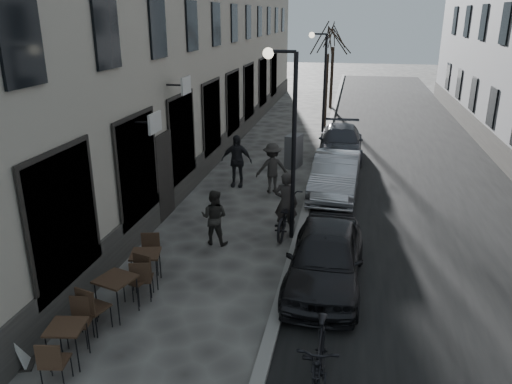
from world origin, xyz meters
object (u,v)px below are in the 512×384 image
(bicycle, at_px, (286,215))
(sign_board, at_px, (21,344))
(streetlamp_near, at_px, (288,125))
(car_far, at_px, (341,142))
(tree_far, at_px, (334,34))
(car_mid, at_px, (335,175))
(streetlamp_far, at_px, (321,74))
(utility_cabinet, at_px, (294,151))
(bistro_set_b, at_px, (117,292))
(moped, at_px, (319,365))
(pedestrian_mid, at_px, (272,168))
(pedestrian_far, at_px, (237,161))
(pedestrian_near, at_px, (214,217))
(car_near, at_px, (325,257))
(tree_near, at_px, (328,39))
(bistro_set_a, at_px, (68,340))
(bistro_set_c, at_px, (146,265))

(bicycle, bearing_deg, sign_board, 63.39)
(streetlamp_near, bearing_deg, car_far, 82.31)
(tree_far, distance_m, car_mid, 17.71)
(streetlamp_far, height_order, tree_far, tree_far)
(utility_cabinet, height_order, car_far, utility_cabinet)
(bistro_set_b, bearing_deg, moped, -4.52)
(pedestrian_mid, distance_m, car_mid, 2.17)
(pedestrian_far, bearing_deg, moped, -70.54)
(pedestrian_near, bearing_deg, car_near, 156.50)
(streetlamp_near, height_order, car_mid, streetlamp_near)
(sign_board, height_order, pedestrian_near, pedestrian_near)
(tree_far, distance_m, bicycle, 21.14)
(streetlamp_far, xyz_separation_m, car_far, (1.17, -3.32, -2.50))
(tree_near, height_order, tree_far, same)
(streetlamp_far, relative_size, sign_board, 5.36)
(utility_cabinet, xyz_separation_m, bicycle, (0.59, -6.55, -0.11))
(utility_cabinet, xyz_separation_m, car_far, (1.80, 1.86, -0.00))
(tree_far, height_order, pedestrian_near, tree_far)
(streetlamp_far, distance_m, bicycle, 12.02)
(bistro_set_b, bearing_deg, bistro_set_a, -79.59)
(bistro_set_c, relative_size, sign_board, 1.73)
(bistro_set_b, xyz_separation_m, pedestrian_mid, (1.87, 8.09, 0.36))
(car_far, bearing_deg, bistro_set_b, -107.82)
(bistro_set_a, bearing_deg, car_far, 64.52)
(streetlamp_far, relative_size, pedestrian_near, 3.36)
(bistro_set_a, xyz_separation_m, bistro_set_c, (0.27, 2.84, 0.02))
(bistro_set_c, height_order, bicycle, bicycle)
(sign_board, bearing_deg, bicycle, 38.81)
(bistro_set_a, relative_size, pedestrian_near, 1.03)
(tree_far, xyz_separation_m, car_near, (1.17, -23.43, -3.96))
(bicycle, bearing_deg, bistro_set_c, 55.73)
(pedestrian_near, height_order, car_mid, pedestrian_near)
(tree_far, xyz_separation_m, pedestrian_far, (-2.41, -16.99, -3.72))
(bicycle, bearing_deg, moped, 106.39)
(bistro_set_c, distance_m, moped, 5.03)
(sign_board, bearing_deg, streetlamp_near, 37.50)
(pedestrian_mid, height_order, car_near, pedestrian_mid)
(pedestrian_far, bearing_deg, pedestrian_mid, -16.64)
(streetlamp_near, xyz_separation_m, car_near, (1.24, -2.43, -2.46))
(car_mid, distance_m, moped, 9.85)
(utility_cabinet, relative_size, pedestrian_near, 0.87)
(tree_near, distance_m, car_far, 7.56)
(bicycle, bearing_deg, bistro_set_b, 63.05)
(pedestrian_mid, bearing_deg, tree_far, -112.44)
(streetlamp_far, bearing_deg, pedestrian_near, -98.11)
(bicycle, bearing_deg, car_far, -94.34)
(pedestrian_near, bearing_deg, bicycle, -144.86)
(bicycle, height_order, car_near, car_near)
(streetlamp_far, distance_m, car_mid, 8.67)
(bistro_set_c, bearing_deg, moped, -49.07)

